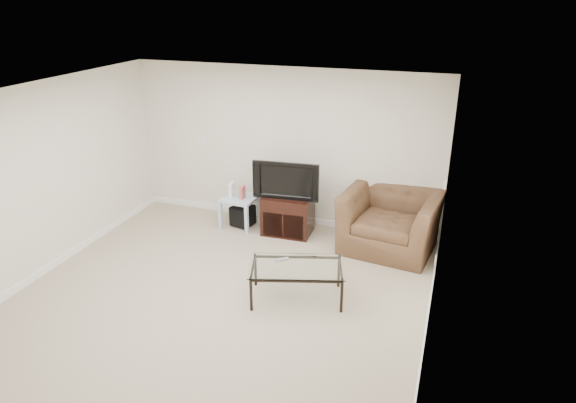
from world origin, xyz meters
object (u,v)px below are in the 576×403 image
(side_table, at_px, (240,211))
(coffee_table, at_px, (297,282))
(television, at_px, (287,179))
(recliner, at_px, (391,211))
(tv_stand, at_px, (288,214))
(subwoofer, at_px, (243,215))

(side_table, distance_m, coffee_table, 2.29)
(television, distance_m, recliner, 1.61)
(tv_stand, distance_m, recliner, 1.60)
(tv_stand, relative_size, side_table, 1.43)
(tv_stand, height_order, television, television)
(recliner, distance_m, coffee_table, 1.97)
(subwoofer, bearing_deg, coffee_table, -49.70)
(television, bearing_deg, coffee_table, -72.73)
(tv_stand, height_order, recliner, recliner)
(subwoofer, distance_m, coffee_table, 2.29)
(subwoofer, bearing_deg, television, -3.64)
(tv_stand, distance_m, television, 0.60)
(television, bearing_deg, side_table, 172.62)
(side_table, distance_m, recliner, 2.41)
(side_table, relative_size, subwoofer, 1.65)
(tv_stand, relative_size, coffee_table, 0.65)
(side_table, xyz_separation_m, recliner, (2.39, 0.00, 0.33))
(tv_stand, height_order, subwoofer, tv_stand)
(side_table, relative_size, recliner, 0.39)
(coffee_table, bearing_deg, side_table, 131.21)
(side_table, height_order, coffee_table, side_table)
(subwoofer, bearing_deg, side_table, -150.15)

